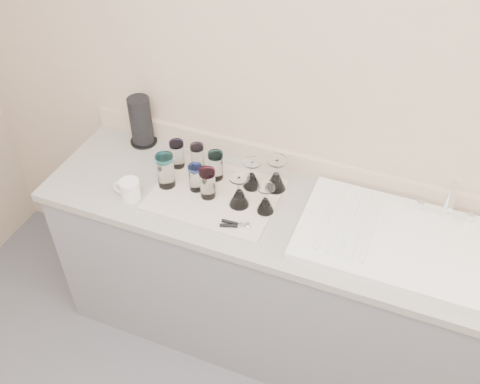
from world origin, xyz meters
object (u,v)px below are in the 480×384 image
at_px(tumbler_cyan, 197,157).
at_px(tumbler_lavender, 208,183).
at_px(white_mug, 129,189).
at_px(goblet_back_left, 252,178).
at_px(tumbler_purple, 216,166).
at_px(goblet_back_right, 276,179).
at_px(tumbler_teal, 177,154).
at_px(sink_unit, 401,241).
at_px(tumbler_blue, 196,177).
at_px(paper_towel_roll, 141,122).
at_px(goblet_front_right, 265,203).
at_px(goblet_front_left, 239,195).
at_px(tumbler_magenta, 165,170).
at_px(can_opener, 235,225).

relative_size(tumbler_cyan, tumbler_lavender, 0.90).
xyz_separation_m(tumbler_cyan, white_mug, (-0.19, -0.29, -0.03)).
bearing_deg(tumbler_lavender, goblet_back_left, 39.87).
bearing_deg(tumbler_purple, goblet_back_right, 6.39).
relative_size(tumbler_teal, tumbler_cyan, 1.06).
distance_m(sink_unit, tumbler_blue, 0.91).
bearing_deg(tumbler_purple, tumbler_teal, 175.97).
height_order(tumbler_cyan, goblet_back_right, goblet_back_right).
bearing_deg(sink_unit, tumbler_purple, 173.63).
bearing_deg(tumbler_lavender, paper_towel_roll, 151.65).
distance_m(tumbler_cyan, goblet_front_right, 0.42).
distance_m(tumbler_purple, goblet_front_right, 0.31).
bearing_deg(white_mug, goblet_front_left, 15.35).
bearing_deg(tumbler_lavender, goblet_back_right, 31.44).
xyz_separation_m(sink_unit, goblet_front_right, (-0.57, -0.03, 0.03)).
bearing_deg(white_mug, tumbler_magenta, 48.06).
xyz_separation_m(tumbler_purple, paper_towel_roll, (-0.45, 0.13, 0.04)).
height_order(sink_unit, goblet_back_left, sink_unit).
bearing_deg(tumbler_teal, white_mug, -110.13).
height_order(goblet_back_right, goblet_front_left, goblet_back_right).
relative_size(goblet_front_left, can_opener, 1.27).
bearing_deg(white_mug, paper_towel_roll, 111.44).
bearing_deg(paper_towel_roll, sink_unit, -9.59).
xyz_separation_m(tumbler_teal, tumbler_blue, (0.15, -0.12, -0.00)).
bearing_deg(tumbler_cyan, tumbler_blue, -67.61).
relative_size(can_opener, white_mug, 0.96).
bearing_deg(tumbler_lavender, goblet_front_right, 0.77).
bearing_deg(tumbler_cyan, goblet_back_right, -0.45).
distance_m(tumbler_magenta, goblet_back_left, 0.38).
bearing_deg(tumbler_magenta, tumbler_blue, 10.29).
xyz_separation_m(tumbler_blue, goblet_back_right, (0.33, 0.14, -0.01)).
height_order(tumbler_teal, goblet_back_left, goblet_back_left).
distance_m(sink_unit, goblet_back_right, 0.59).
height_order(tumbler_blue, paper_towel_roll, paper_towel_roll).
relative_size(tumbler_cyan, can_opener, 1.03).
relative_size(sink_unit, goblet_back_left, 5.78).
relative_size(sink_unit, paper_towel_roll, 3.27).
relative_size(tumbler_cyan, goblet_back_right, 0.78).
bearing_deg(tumbler_purple, sink_unit, -6.37).
xyz_separation_m(tumbler_teal, can_opener, (0.40, -0.27, -0.06)).
bearing_deg(white_mug, tumbler_teal, 69.87).
xyz_separation_m(tumbler_purple, tumbler_blue, (-0.05, -0.10, -0.01)).
relative_size(tumbler_lavender, goblet_back_left, 1.00).
bearing_deg(paper_towel_roll, tumbler_blue, -29.85).
xyz_separation_m(tumbler_teal, goblet_front_left, (0.37, -0.14, -0.02)).
relative_size(goblet_back_right, paper_towel_roll, 0.65).
relative_size(tumbler_magenta, goblet_front_right, 1.20).
distance_m(tumbler_cyan, paper_towel_roll, 0.36).
height_order(can_opener, paper_towel_roll, paper_towel_roll).
relative_size(tumbler_teal, tumbler_blue, 1.05).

